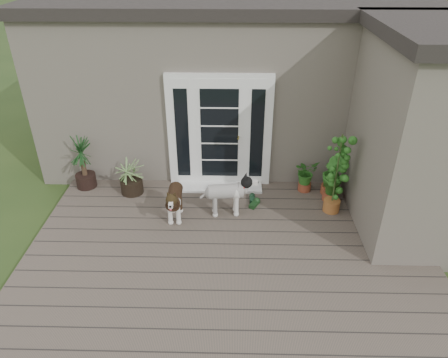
{
  "coord_description": "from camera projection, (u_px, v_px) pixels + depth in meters",
  "views": [
    {
      "loc": [
        0.04,
        -4.36,
        4.31
      ],
      "look_at": [
        -0.1,
        1.75,
        0.7
      ],
      "focal_mm": 33.38,
      "sensor_mm": 36.0,
      "label": 1
    }
  ],
  "objects": [
    {
      "name": "white_dog",
      "position": [
        226.0,
        197.0,
        7.06
      ],
      "size": [
        0.82,
        0.42,
        0.66
      ],
      "primitive_type": null,
      "rotation": [
        0.0,
        0.0,
        -1.47
      ],
      "color": "beige",
      "rests_on": "deck"
    },
    {
      "name": "clog_right",
      "position": [
        254.0,
        203.0,
        7.42
      ],
      "size": [
        0.27,
        0.33,
        0.09
      ],
      "primitive_type": null,
      "rotation": [
        0.0,
        0.0,
        -0.5
      ],
      "color": "#143415",
      "rests_on": "deck"
    },
    {
      "name": "door_unit",
      "position": [
        220.0,
        132.0,
        7.58
      ],
      "size": [
        1.9,
        0.14,
        2.15
      ],
      "primitive_type": "cube",
      "color": "white",
      "rests_on": "deck"
    },
    {
      "name": "door_step",
      "position": [
        220.0,
        187.0,
        7.95
      ],
      "size": [
        1.6,
        0.4,
        0.05
      ],
      "primitive_type": "cube",
      "color": "white",
      "rests_on": "deck"
    },
    {
      "name": "house_wing",
      "position": [
        418.0,
        142.0,
        6.4
      ],
      "size": [
        1.6,
        2.4,
        3.1
      ],
      "primitive_type": "cube",
      "color": "#665E54",
      "rests_on": "ground"
    },
    {
      "name": "herb_b",
      "position": [
        331.0,
        185.0,
        7.45
      ],
      "size": [
        0.49,
        0.49,
        0.63
      ],
      "primitive_type": "imported",
      "rotation": [
        0.0,
        0.0,
        1.76
      ],
      "color": "#195A1E",
      "rests_on": "deck"
    },
    {
      "name": "spider_plant",
      "position": [
        131.0,
        175.0,
        7.64
      ],
      "size": [
        0.88,
        0.88,
        0.73
      ],
      "primitive_type": null,
      "rotation": [
        0.0,
        0.0,
        -0.34
      ],
      "color": "#8EB46F",
      "rests_on": "deck"
    },
    {
      "name": "brindle_dog",
      "position": [
        175.0,
        202.0,
        6.96
      ],
      "size": [
        0.34,
        0.77,
        0.63
      ],
      "primitive_type": null,
      "rotation": [
        0.0,
        0.0,
        3.16
      ],
      "color": "#362213",
      "rests_on": "deck"
    },
    {
      "name": "sapling",
      "position": [
        337.0,
        173.0,
        6.92
      ],
      "size": [
        0.53,
        0.53,
        1.51
      ],
      "primitive_type": null,
      "rotation": [
        0.0,
        0.0,
        -0.23
      ],
      "color": "#1A4D16",
      "rests_on": "deck"
    },
    {
      "name": "clog_left",
      "position": [
        252.0,
        198.0,
        7.57
      ],
      "size": [
        0.13,
        0.27,
        0.08
      ],
      "primitive_type": null,
      "rotation": [
        0.0,
        0.0,
        -0.03
      ],
      "color": "#14331E",
      "rests_on": "deck"
    },
    {
      "name": "herb_c",
      "position": [
        330.0,
        179.0,
        7.66
      ],
      "size": [
        0.51,
        0.51,
        0.59
      ],
      "primitive_type": "imported",
      "rotation": [
        0.0,
        0.0,
        4.26
      ],
      "color": "#255418",
      "rests_on": "deck"
    },
    {
      "name": "deck",
      "position": [
        229.0,
        261.0,
        6.26
      ],
      "size": [
        6.2,
        4.6,
        0.12
      ],
      "primitive_type": "cube",
      "color": "#6B5B4C",
      "rests_on": "ground"
    },
    {
      "name": "herb_a",
      "position": [
        305.0,
        178.0,
        7.75
      ],
      "size": [
        0.59,
        0.59,
        0.55
      ],
      "primitive_type": "imported",
      "rotation": [
        0.0,
        0.0,
        0.53
      ],
      "color": "#1A5B1D",
      "rests_on": "deck"
    },
    {
      "name": "house_main",
      "position": [
        232.0,
        79.0,
        9.16
      ],
      "size": [
        7.4,
        4.0,
        3.1
      ],
      "primitive_type": "cube",
      "color": "#665E54",
      "rests_on": "ground"
    },
    {
      "name": "roof_wing",
      "position": [
        448.0,
        30.0,
        5.56
      ],
      "size": [
        1.8,
        2.6,
        0.2
      ],
      "primitive_type": "cube",
      "color": "#2D2826",
      "rests_on": "house_wing"
    },
    {
      "name": "yucca",
      "position": [
        83.0,
        163.0,
        7.75
      ],
      "size": [
        0.93,
        0.93,
        1.03
      ],
      "primitive_type": null,
      "rotation": [
        0.0,
        0.0,
        -0.4
      ],
      "color": "black",
      "rests_on": "deck"
    }
  ]
}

